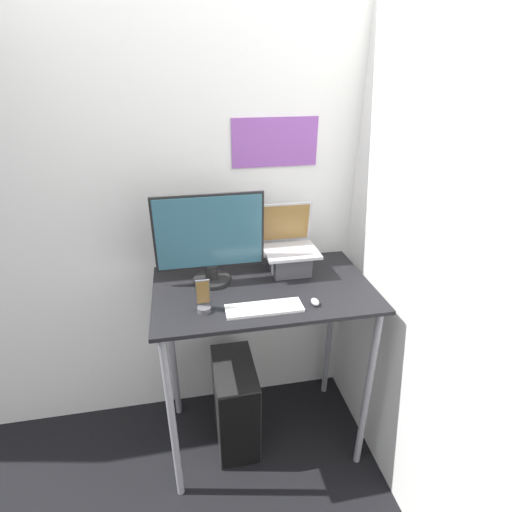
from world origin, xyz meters
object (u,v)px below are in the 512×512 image
laptop (290,255)px  mouse (315,302)px  monitor (210,241)px  cell_phone (203,301)px  computer_tower (235,403)px  keyboard (264,308)px

laptop → mouse: (0.03, -0.35, -0.08)m
monitor → laptop: bearing=4.7°
mouse → cell_phone: (-0.52, 0.05, 0.04)m
computer_tower → laptop: bearing=21.7°
cell_phone → computer_tower: (0.15, 0.17, -0.84)m
laptop → keyboard: bearing=-121.6°
laptop → computer_tower: 0.96m
monitor → mouse: monitor is taller
laptop → mouse: size_ratio=5.92×
keyboard → cell_phone: bearing=170.8°
keyboard → computer_tower: 0.83m
laptop → cell_phone: (-0.49, -0.30, -0.05)m
laptop → mouse: bearing=-84.8°
cell_phone → laptop: bearing=31.8°
monitor → cell_phone: (-0.06, -0.27, -0.18)m
keyboard → mouse: mouse is taller
cell_phone → computer_tower: size_ratio=0.30×
keyboard → laptop: bearing=58.4°
monitor → computer_tower: 1.02m
cell_phone → monitor: bearing=77.1°
laptop → keyboard: (-0.21, -0.35, -0.09)m
keyboard → computer_tower: size_ratio=0.64×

